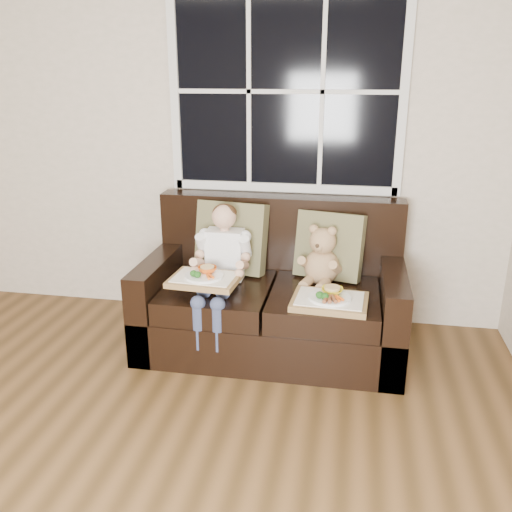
% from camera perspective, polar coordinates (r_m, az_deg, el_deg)
% --- Properties ---
extents(window_back, '(1.62, 0.04, 1.37)m').
position_cam_1_polar(window_back, '(3.83, 3.12, 16.91)').
color(window_back, black).
rests_on(window_back, room_walls).
extents(loveseat, '(1.70, 0.92, 0.96)m').
position_cam_1_polar(loveseat, '(3.68, 1.83, -4.72)').
color(loveseat, black).
rests_on(loveseat, ground).
extents(pillow_left, '(0.52, 0.30, 0.50)m').
position_cam_1_polar(pillow_left, '(3.74, -2.61, 1.97)').
color(pillow_left, brown).
rests_on(pillow_left, loveseat).
extents(pillow_right, '(0.48, 0.30, 0.46)m').
position_cam_1_polar(pillow_right, '(3.66, 7.74, 1.10)').
color(pillow_right, brown).
rests_on(pillow_right, loveseat).
extents(child, '(0.35, 0.59, 0.80)m').
position_cam_1_polar(child, '(3.51, -3.64, -0.29)').
color(child, white).
rests_on(child, loveseat).
extents(teddy_bear, '(0.27, 0.33, 0.41)m').
position_cam_1_polar(teddy_bear, '(3.57, 6.95, -0.37)').
color(teddy_bear, tan).
rests_on(teddy_bear, loveseat).
extents(tray_left, '(0.44, 0.34, 0.09)m').
position_cam_1_polar(tray_left, '(3.35, -5.43, -2.32)').
color(tray_left, olive).
rests_on(tray_left, child).
extents(tray_right, '(0.47, 0.37, 0.10)m').
position_cam_1_polar(tray_right, '(3.29, 7.77, -4.59)').
color(tray_right, olive).
rests_on(tray_right, loveseat).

